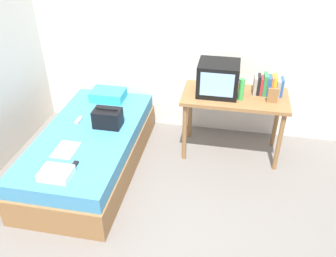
{
  "coord_description": "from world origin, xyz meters",
  "views": [
    {
      "loc": [
        0.51,
        -2.14,
        2.59
      ],
      "look_at": [
        -0.1,
        1.01,
        0.53
      ],
      "focal_mm": 38.31,
      "sensor_mm": 36.0,
      "label": 1
    }
  ],
  "objects_px": {
    "pillow": "(108,95)",
    "folded_towel": "(56,173)",
    "remote_silver": "(79,120)",
    "handbag": "(108,118)",
    "tv": "(218,78)",
    "water_bottle": "(241,89)",
    "book_row": "(268,85)",
    "remote_dark": "(73,167)",
    "magazine": "(66,150)",
    "desk": "(234,103)",
    "picture_frame": "(273,96)",
    "bed": "(90,150)"
  },
  "relations": [
    {
      "from": "remote_dark",
      "to": "water_bottle",
      "type": "bearing_deg",
      "value": 36.87
    },
    {
      "from": "pillow",
      "to": "handbag",
      "type": "bearing_deg",
      "value": -71.18
    },
    {
      "from": "tv",
      "to": "magazine",
      "type": "distance_m",
      "value": 1.77
    },
    {
      "from": "water_bottle",
      "to": "folded_towel",
      "type": "distance_m",
      "value": 2.05
    },
    {
      "from": "tv",
      "to": "remote_silver",
      "type": "bearing_deg",
      "value": -164.4
    },
    {
      "from": "desk",
      "to": "remote_silver",
      "type": "distance_m",
      "value": 1.76
    },
    {
      "from": "remote_dark",
      "to": "desk",
      "type": "bearing_deg",
      "value": 40.19
    },
    {
      "from": "water_bottle",
      "to": "book_row",
      "type": "distance_m",
      "value": 0.34
    },
    {
      "from": "picture_frame",
      "to": "magazine",
      "type": "relative_size",
      "value": 0.56
    },
    {
      "from": "pillow",
      "to": "folded_towel",
      "type": "height_order",
      "value": "pillow"
    },
    {
      "from": "tv",
      "to": "book_row",
      "type": "distance_m",
      "value": 0.56
    },
    {
      "from": "tv",
      "to": "folded_towel",
      "type": "height_order",
      "value": "tv"
    },
    {
      "from": "handbag",
      "to": "remote_silver",
      "type": "relative_size",
      "value": 2.08
    },
    {
      "from": "magazine",
      "to": "folded_towel",
      "type": "bearing_deg",
      "value": -76.78
    },
    {
      "from": "desk",
      "to": "book_row",
      "type": "bearing_deg",
      "value": 15.31
    },
    {
      "from": "desk",
      "to": "pillow",
      "type": "distance_m",
      "value": 1.56
    },
    {
      "from": "magazine",
      "to": "remote_dark",
      "type": "xyz_separation_m",
      "value": [
        0.19,
        -0.24,
        0.01
      ]
    },
    {
      "from": "desk",
      "to": "remote_silver",
      "type": "relative_size",
      "value": 8.06
    },
    {
      "from": "bed",
      "to": "water_bottle",
      "type": "xyz_separation_m",
      "value": [
        1.57,
        0.51,
        0.65
      ]
    },
    {
      "from": "tv",
      "to": "remote_dark",
      "type": "height_order",
      "value": "tv"
    },
    {
      "from": "magazine",
      "to": "remote_silver",
      "type": "relative_size",
      "value": 2.01
    },
    {
      "from": "remote_dark",
      "to": "pillow",
      "type": "bearing_deg",
      "value": 95.21
    },
    {
      "from": "book_row",
      "to": "handbag",
      "type": "relative_size",
      "value": 1.05
    },
    {
      "from": "handbag",
      "to": "magazine",
      "type": "height_order",
      "value": "handbag"
    },
    {
      "from": "book_row",
      "to": "pillow",
      "type": "relative_size",
      "value": 0.77
    },
    {
      "from": "bed",
      "to": "picture_frame",
      "type": "xyz_separation_m",
      "value": [
        1.91,
        0.5,
        0.61
      ]
    },
    {
      "from": "book_row",
      "to": "remote_dark",
      "type": "bearing_deg",
      "value": -143.71
    },
    {
      "from": "handbag",
      "to": "magazine",
      "type": "xyz_separation_m",
      "value": [
        -0.27,
        -0.51,
        -0.1
      ]
    },
    {
      "from": "pillow",
      "to": "remote_silver",
      "type": "xyz_separation_m",
      "value": [
        -0.16,
        -0.57,
        -0.05
      ]
    },
    {
      "from": "remote_dark",
      "to": "remote_silver",
      "type": "xyz_separation_m",
      "value": [
        -0.28,
        0.79,
        0.0
      ]
    },
    {
      "from": "pillow",
      "to": "magazine",
      "type": "distance_m",
      "value": 1.12
    },
    {
      "from": "remote_dark",
      "to": "folded_towel",
      "type": "height_order",
      "value": "folded_towel"
    },
    {
      "from": "tv",
      "to": "picture_frame",
      "type": "bearing_deg",
      "value": -10.41
    },
    {
      "from": "folded_towel",
      "to": "tv",
      "type": "bearing_deg",
      "value": 45.83
    },
    {
      "from": "bed",
      "to": "magazine",
      "type": "relative_size",
      "value": 6.9
    },
    {
      "from": "book_row",
      "to": "folded_towel",
      "type": "distance_m",
      "value": 2.38
    },
    {
      "from": "tv",
      "to": "water_bottle",
      "type": "height_order",
      "value": "tv"
    },
    {
      "from": "remote_dark",
      "to": "handbag",
      "type": "bearing_deg",
      "value": 83.87
    },
    {
      "from": "bed",
      "to": "desk",
      "type": "height_order",
      "value": "desk"
    },
    {
      "from": "handbag",
      "to": "remote_dark",
      "type": "height_order",
      "value": "handbag"
    },
    {
      "from": "desk",
      "to": "handbag",
      "type": "relative_size",
      "value": 3.87
    },
    {
      "from": "pillow",
      "to": "folded_towel",
      "type": "xyz_separation_m",
      "value": [
        0.03,
        -1.51,
        -0.02
      ]
    },
    {
      "from": "remote_dark",
      "to": "folded_towel",
      "type": "xyz_separation_m",
      "value": [
        -0.1,
        -0.15,
        0.02
      ]
    },
    {
      "from": "book_row",
      "to": "folded_towel",
      "type": "relative_size",
      "value": 1.12
    },
    {
      "from": "remote_dark",
      "to": "remote_silver",
      "type": "bearing_deg",
      "value": 109.61
    },
    {
      "from": "pillow",
      "to": "folded_towel",
      "type": "bearing_deg",
      "value": -88.98
    },
    {
      "from": "pillow",
      "to": "remote_silver",
      "type": "bearing_deg",
      "value": -105.39
    },
    {
      "from": "magazine",
      "to": "folded_towel",
      "type": "height_order",
      "value": "folded_towel"
    },
    {
      "from": "book_row",
      "to": "picture_frame",
      "type": "xyz_separation_m",
      "value": [
        0.04,
        -0.19,
        -0.02
      ]
    },
    {
      "from": "bed",
      "to": "book_row",
      "type": "relative_size",
      "value": 6.38
    }
  ]
}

